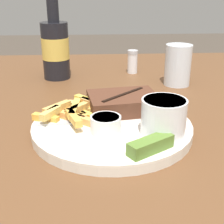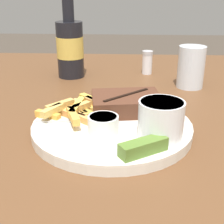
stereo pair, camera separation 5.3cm
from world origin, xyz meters
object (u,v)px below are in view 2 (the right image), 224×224
Objects in this scene: knife_utensil at (110,114)px; salt_shaker at (147,62)px; coleslaw_cup at (161,118)px; steak_portion at (126,103)px; drinking_glass at (191,67)px; dinner_plate at (112,127)px; dipping_sauce_cup at (103,123)px; beer_bottle at (70,46)px; pickle_spear at (143,147)px; fork_utensil at (71,122)px.

knife_utensil is 0.36m from salt_shaker.
steak_portion is at bearing 116.97° from coleslaw_cup.
steak_portion is at bearing -127.08° from drinking_glass.
dinner_plate is 1.98× the size of steak_portion.
knife_utensil is at bearing -103.75° from salt_shaker.
dipping_sauce_cup is (-0.09, 0.01, -0.02)m from coleslaw_cup.
drinking_glass is 0.15m from salt_shaker.
beer_bottle is 3.65× the size of salt_shaker.
pickle_spear is at bearing -93.71° from salt_shaker.
dipping_sauce_cup is at bearing -122.70° from drinking_glass.
beer_bottle reaches higher than coleslaw_cup.
beer_bottle is at bearing 165.88° from drinking_glass.
salt_shaker is at bearing -12.00° from knife_utensil.
salt_shaker is at bearing 86.29° from pickle_spear.
coleslaw_cup is 0.53× the size of fork_utensil.
salt_shaker reaches higher than steak_portion.
coleslaw_cup is 0.70× the size of drinking_glass.
coleslaw_cup is 0.97× the size of pickle_spear.
coleslaw_cup reaches higher than knife_utensil.
knife_utensil is (-0.03, -0.02, -0.01)m from steak_portion.
salt_shaker is (-0.10, 0.12, -0.02)m from drinking_glass.
drinking_glass is at bearing 71.84° from coleslaw_cup.
dinner_plate is at bearing -170.08° from knife_utensil.
salt_shaker is at bearing 130.67° from drinking_glass.
drinking_glass is (0.18, 0.26, 0.04)m from dinner_plate.
dipping_sauce_cup is 0.49× the size of drinking_glass.
drinking_glass is at bearing -14.12° from beer_bottle.
dinner_plate is at bearing -124.50° from drinking_glass.
beer_bottle is (-0.13, 0.34, 0.08)m from dinner_plate.
drinking_glass is (0.10, 0.31, -0.00)m from coleslaw_cup.
knife_utensil is 2.55× the size of salt_shaker.
steak_portion is (0.02, 0.06, 0.02)m from dinner_plate.
beer_bottle reaches higher than dipping_sauce_cup.
salt_shaker is at bearing 89.65° from coleslaw_cup.
beer_bottle is at bearing -169.75° from salt_shaker.
fork_utensil is (-0.12, 0.10, -0.01)m from pickle_spear.
salt_shaker is (0.09, 0.41, -0.00)m from dipping_sauce_cup.
steak_portion is 0.04m from knife_utensil.
salt_shaker reaches higher than dipping_sauce_cup.
dipping_sauce_cup is at bearing -72.71° from beer_bottle.
salt_shaker is at bearing 65.91° from fork_utensil.
knife_utensil is (-0.05, 0.13, -0.01)m from pickle_spear.
knife_utensil is 0.70× the size of beer_bottle.
drinking_glass reaches higher than coleslaw_cup.
pickle_spear is at bearing -63.98° from dinner_plate.
dinner_plate is 1.66× the size of knife_utensil.
steak_portion is 1.89× the size of pickle_spear.
drinking_glass is (0.16, 0.21, 0.02)m from steak_portion.
dinner_plate is 0.05m from dipping_sauce_cup.
fork_utensil is 0.08m from knife_utensil.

